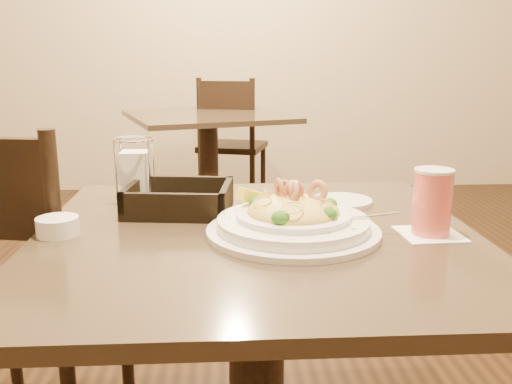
{
  "coord_description": "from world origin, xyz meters",
  "views": [
    {
      "loc": [
        -0.07,
        -1.11,
        1.08
      ],
      "look_at": [
        0.0,
        0.02,
        0.81
      ],
      "focal_mm": 40.0,
      "sensor_mm": 36.0,
      "label": 1
    }
  ],
  "objects": [
    {
      "name": "butter_ramekin",
      "position": [
        -0.4,
        0.0,
        0.74
      ],
      "size": [
        0.09,
        0.09,
        0.04
      ],
      "primitive_type": "cylinder",
      "rotation": [
        0.0,
        0.0,
        0.13
      ],
      "color": "white",
      "rests_on": "main_table"
    },
    {
      "name": "bread_basket",
      "position": [
        -0.17,
        0.17,
        0.75
      ],
      "size": [
        0.25,
        0.22,
        0.06
      ],
      "rotation": [
        0.0,
        0.0,
        -0.12
      ],
      "color": "black",
      "rests_on": "main_table"
    },
    {
      "name": "pasta_bowl",
      "position": [
        0.07,
        -0.02,
        0.76
      ],
      "size": [
        0.39,
        0.35,
        0.11
      ],
      "rotation": [
        0.0,
        0.0,
        -0.06
      ],
      "color": "white",
      "rests_on": "main_table"
    },
    {
      "name": "drink_glass",
      "position": [
        0.35,
        -0.04,
        0.79
      ],
      "size": [
        0.13,
        0.13,
        0.14
      ],
      "rotation": [
        0.0,
        0.0,
        0.06
      ],
      "color": "white",
      "rests_on": "main_table"
    },
    {
      "name": "side_plate",
      "position": [
        0.22,
        0.22,
        0.73
      ],
      "size": [
        0.18,
        0.18,
        0.01
      ],
      "primitive_type": "cylinder",
      "rotation": [
        0.0,
        0.0,
        -0.25
      ],
      "color": "white",
      "rests_on": "main_table"
    },
    {
      "name": "napkin_caddy",
      "position": [
        -0.28,
        0.26,
        0.79
      ],
      "size": [
        0.1,
        0.1,
        0.16
      ],
      "rotation": [
        0.0,
        0.0,
        0.22
      ],
      "color": "silver",
      "rests_on": "main_table"
    },
    {
      "name": "background_table",
      "position": [
        -0.16,
        2.38,
        0.5
      ],
      "size": [
        1.13,
        1.13,
        0.73
      ],
      "rotation": [
        0.0,
        0.0,
        0.31
      ],
      "color": "black",
      "rests_on": "ground"
    },
    {
      "name": "main_table",
      "position": [
        0.0,
        0.0,
        0.5
      ],
      "size": [
        0.9,
        0.9,
        0.73
      ],
      "color": "black",
      "rests_on": "ground"
    },
    {
      "name": "dining_chair_far",
      "position": [
        -0.01,
        2.79,
        0.5
      ],
      "size": [
        0.52,
        0.52,
        0.93
      ],
      "rotation": [
        0.0,
        0.0,
        2.87
      ],
      "color": "black",
      "rests_on": "ground"
    },
    {
      "name": "dining_chair_near",
      "position": [
        -0.58,
        0.24,
        0.5
      ],
      "size": [
        0.49,
        0.49,
        0.93
      ],
      "rotation": [
        0.0,
        0.0,
        2.94
      ],
      "color": "black",
      "rests_on": "ground"
    }
  ]
}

